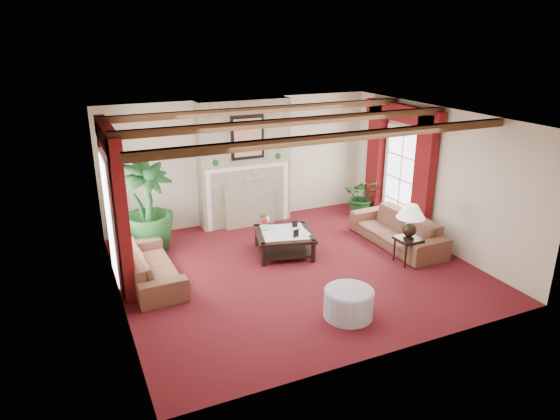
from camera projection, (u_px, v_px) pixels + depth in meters
name	position (u px, v px, depth m)	size (l,w,h in m)	color
floor	(296.00, 268.00, 8.94)	(6.00, 6.00, 0.00)	#3F0B10
ceiling	(297.00, 118.00, 8.03)	(6.00, 6.00, 0.00)	white
back_wall	(241.00, 161.00, 10.85)	(6.00, 0.02, 2.70)	beige
left_wall	(113.00, 223.00, 7.33)	(0.02, 5.50, 2.70)	beige
right_wall	(436.00, 177.00, 9.64)	(0.02, 5.50, 2.70)	beige
ceiling_beams	(297.00, 121.00, 8.05)	(6.00, 3.00, 0.12)	#392112
fireplace	(243.00, 99.00, 10.22)	(2.00, 0.52, 2.70)	tan
french_door_left	(102.00, 157.00, 7.94)	(0.10, 1.10, 2.16)	white
french_door_right	(406.00, 129.00, 10.23)	(0.10, 1.10, 2.16)	white
curtains_left	(106.00, 130.00, 7.84)	(0.20, 2.40, 2.55)	#520A0E
curtains_right	(403.00, 108.00, 10.04)	(0.20, 2.40, 2.55)	#520A0E
sofa_left	(151.00, 260.00, 8.37)	(0.64, 1.99, 0.77)	#390F17
sofa_right	(398.00, 225.00, 9.81)	(0.68, 2.16, 0.84)	#390F17
potted_palm	(149.00, 226.00, 9.57)	(1.55, 1.99, 0.98)	black
small_plant	(362.00, 201.00, 11.43)	(1.19, 1.20, 0.70)	black
coffee_table	(284.00, 243.00, 9.48)	(1.06, 1.06, 0.43)	black
side_table	(407.00, 250.00, 9.10)	(0.41, 0.41, 0.49)	black
ottoman	(349.00, 303.00, 7.38)	(0.73, 0.73, 0.43)	#9897AC
table_lamp	(410.00, 221.00, 8.91)	(0.51, 0.51, 0.65)	black
flower_vase	(265.00, 226.00, 9.48)	(0.23, 0.24, 0.18)	silver
book	(299.00, 228.00, 9.28)	(0.20, 0.04, 0.27)	black
photo_frame_a	(296.00, 234.00, 9.15)	(0.12, 0.02, 0.16)	black
photo_frame_b	(295.00, 224.00, 9.62)	(0.11, 0.02, 0.14)	black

